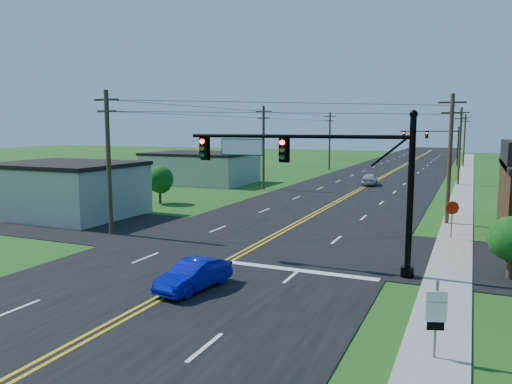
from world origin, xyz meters
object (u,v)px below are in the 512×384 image
at_px(signal_mast_main, 314,169).
at_px(signal_mast_far, 432,139).
at_px(route_sign, 436,314).
at_px(blue_car, 194,276).
at_px(stop_sign, 452,212).

bearing_deg(signal_mast_main, signal_mast_far, 89.92).
distance_m(signal_mast_far, route_sign, 80.31).
bearing_deg(signal_mast_main, blue_car, -123.03).
bearing_deg(signal_mast_far, stop_sign, -84.70).
height_order(signal_mast_main, stop_sign, signal_mast_main).
distance_m(signal_mast_main, signal_mast_far, 72.00).
xyz_separation_m(signal_mast_main, stop_sign, (5.94, 8.98, -3.05)).
height_order(signal_mast_main, route_sign, signal_mast_main).
bearing_deg(signal_mast_main, route_sign, -52.46).
height_order(signal_mast_main, signal_mast_far, same).
height_order(blue_car, route_sign, route_sign).
xyz_separation_m(signal_mast_main, route_sign, (6.16, -8.02, -3.35)).
height_order(signal_mast_far, stop_sign, signal_mast_far).
bearing_deg(signal_mast_far, route_sign, -85.67).
relative_size(blue_car, route_sign, 1.56).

